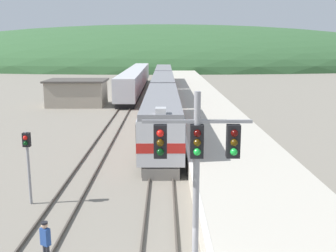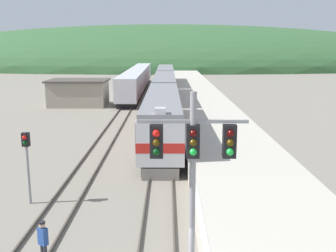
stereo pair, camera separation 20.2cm
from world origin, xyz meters
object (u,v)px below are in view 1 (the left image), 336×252
(carriage_second, at_px, (163,89))
(signal_post_siding, at_px, (27,153))
(siding_train, at_px, (136,80))
(track_worker, at_px, (46,241))
(carriage_third, at_px, (164,77))
(express_train_lead_car, at_px, (162,117))
(signal_mast_main, at_px, (197,163))

(carriage_second, height_order, signal_post_siding, carriage_second)
(siding_train, relative_size, track_worker, 23.44)
(carriage_second, height_order, track_worker, carriage_second)
(siding_train, bearing_deg, track_worker, -89.21)
(carriage_second, bearing_deg, carriage_third, 90.00)
(signal_post_siding, height_order, track_worker, signal_post_siding)
(track_worker, bearing_deg, signal_post_siding, 113.54)
(track_worker, bearing_deg, carriage_second, 83.92)
(carriage_third, bearing_deg, express_train_lead_car, -90.00)
(express_train_lead_car, bearing_deg, signal_mast_main, -86.64)
(express_train_lead_car, xyz_separation_m, signal_post_siding, (-6.74, -12.96, 0.53))
(signal_mast_main, bearing_deg, signal_post_siding, 135.50)
(carriage_third, bearing_deg, track_worker, -94.04)
(carriage_second, xyz_separation_m, signal_post_siding, (-6.74, -33.34, 0.54))
(express_train_lead_car, bearing_deg, signal_post_siding, -117.46)
(carriage_second, xyz_separation_m, carriage_third, (0.00, 19.94, 0.00))
(signal_post_siding, bearing_deg, express_train_lead_car, 62.54)
(carriage_third, xyz_separation_m, signal_post_siding, (-6.74, -53.27, 0.54))
(carriage_third, distance_m, signal_post_siding, 53.70)
(express_train_lead_car, bearing_deg, track_worker, -102.50)
(carriage_second, distance_m, signal_mast_main, 41.24)
(siding_train, bearing_deg, signal_post_siding, -92.03)
(express_train_lead_car, height_order, track_worker, express_train_lead_car)
(siding_train, distance_m, track_worker, 56.32)
(siding_train, bearing_deg, express_train_lead_car, -82.47)
(siding_train, bearing_deg, carriage_second, -73.85)
(track_worker, bearing_deg, siding_train, 90.79)
(carriage_third, relative_size, siding_train, 0.46)
(signal_post_siding, bearing_deg, carriage_third, 82.79)
(siding_train, distance_m, signal_mast_main, 58.64)
(siding_train, height_order, signal_mast_main, signal_mast_main)
(carriage_second, bearing_deg, signal_post_siding, -101.42)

